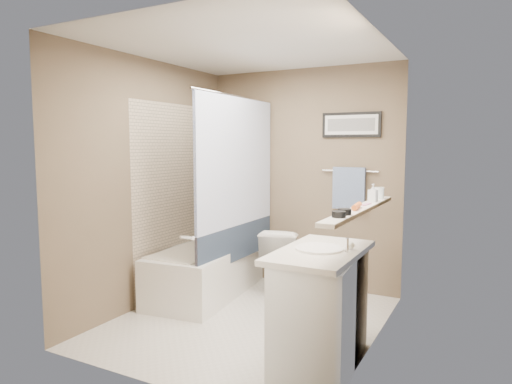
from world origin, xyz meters
The scene contains 33 objects.
ground centered at (0.00, 0.00, 0.00)m, with size 2.50×2.50×0.00m, color silver.
ceiling centered at (0.00, 0.00, 2.38)m, with size 2.20×2.50×0.04m, color silver.
wall_back centered at (0.00, 1.23, 1.20)m, with size 2.20×0.04×2.40m, color brown.
wall_front centered at (0.00, -1.23, 1.20)m, with size 2.20×0.04×2.40m, color brown.
wall_left centered at (-1.08, 0.00, 1.20)m, with size 0.04×2.50×2.40m, color brown.
wall_right centered at (1.08, 0.00, 1.20)m, with size 0.04×2.50×2.40m, color brown.
tile_surround centered at (-1.09, 0.50, 1.00)m, with size 0.02×1.55×2.00m, color #C7B297.
curtain_rod centered at (-0.40, 0.50, 2.05)m, with size 0.02×0.02×1.55m, color silver.
curtain_upper centered at (-0.40, 0.50, 1.40)m, with size 0.03×1.45×1.28m, color white.
curtain_lower centered at (-0.40, 0.50, 0.58)m, with size 0.03×1.45×0.36m, color #28364C.
mirror centered at (1.09, -0.15, 1.62)m, with size 0.02×1.60×1.00m, color silver.
shelf centered at (1.04, -0.15, 1.10)m, with size 0.12×1.60×0.03m, color silver.
towel_bar centered at (0.55, 1.22, 1.30)m, with size 0.02×0.02×0.60m, color silver.
towel centered at (0.55, 1.20, 1.12)m, with size 0.34×0.05×0.44m, color #8FA9D1.
art_frame centered at (0.55, 1.23, 1.78)m, with size 0.62×0.03×0.26m, color black.
art_mat centered at (0.55, 1.22, 1.78)m, with size 0.56×0.00×0.20m, color white.
art_image centered at (0.55, 1.22, 1.78)m, with size 0.50×0.00×0.13m, color #595959.
door centered at (0.55, -1.24, 1.00)m, with size 0.80×0.02×2.00m, color silver.
door_handle centered at (0.22, -1.19, 1.00)m, with size 0.02×0.02×0.10m, color silver.
bathtub centered at (-0.75, 0.45, 0.25)m, with size 0.70×1.50×0.50m, color white.
tub_rim centered at (-0.75, 0.45, 0.50)m, with size 0.56×1.36×0.02m, color white.
toilet centered at (-0.06, 0.91, 0.35)m, with size 0.39×0.68×0.70m, color white.
vanity centered at (0.85, -0.47, 0.40)m, with size 0.50×0.90×0.80m, color white.
countertop centered at (0.84, -0.47, 0.82)m, with size 0.54×0.96×0.04m, color beige.
sink_basin centered at (0.83, -0.47, 0.85)m, with size 0.34×0.34×0.01m, color white.
faucet_spout centered at (1.03, -0.47, 0.89)m, with size 0.02×0.02×0.10m, color silver.
faucet_knob centered at (1.03, -0.37, 0.87)m, with size 0.05×0.05×0.05m, color white.
candle_bowl_near centered at (1.04, -0.68, 1.14)m, with size 0.09×0.09×0.04m, color black.
candle_bowl_far centered at (1.04, -0.56, 1.14)m, with size 0.09×0.09×0.04m, color black.
hair_brush_front centered at (1.04, -0.26, 1.14)m, with size 0.04×0.04×0.22m, color #D35A1D.
pink_comb centered at (1.04, 0.01, 1.12)m, with size 0.03×0.16×0.01m, color #CC7CA4.
glass_jar centered at (1.04, 0.44, 1.17)m, with size 0.08×0.08×0.10m, color silver.
soap_bottle centered at (1.04, 0.22, 1.19)m, with size 0.07×0.07×0.15m, color #999999.
Camera 1 is at (1.91, -3.46, 1.58)m, focal length 32.00 mm.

